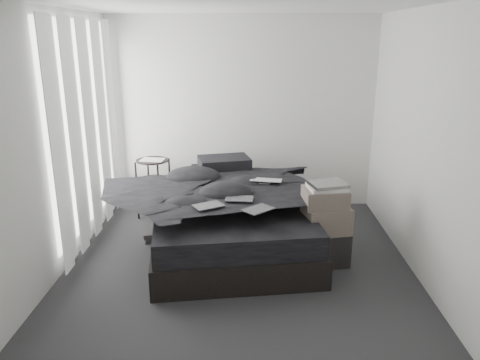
{
  "coord_description": "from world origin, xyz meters",
  "views": [
    {
      "loc": [
        0.11,
        -4.29,
        2.33
      ],
      "look_at": [
        0.0,
        0.8,
        0.75
      ],
      "focal_mm": 35.0,
      "sensor_mm": 36.0,
      "label": 1
    }
  ],
  "objects_px": {
    "bed": "(230,234)",
    "box_lower": "(323,246)",
    "side_stand": "(154,189)",
    "laptop": "(265,175)"
  },
  "relations": [
    {
      "from": "bed",
      "to": "box_lower",
      "type": "bearing_deg",
      "value": -29.1
    },
    {
      "from": "bed",
      "to": "side_stand",
      "type": "xyz_separation_m",
      "value": [
        -1.05,
        0.92,
        0.23
      ]
    },
    {
      "from": "bed",
      "to": "box_lower",
      "type": "xyz_separation_m",
      "value": [
        1.01,
        -0.38,
        0.03
      ]
    },
    {
      "from": "side_stand",
      "to": "box_lower",
      "type": "height_order",
      "value": "side_stand"
    },
    {
      "from": "bed",
      "to": "side_stand",
      "type": "bearing_deg",
      "value": 130.07
    },
    {
      "from": "bed",
      "to": "box_lower",
      "type": "distance_m",
      "value": 1.08
    },
    {
      "from": "bed",
      "to": "laptop",
      "type": "height_order",
      "value": "laptop"
    },
    {
      "from": "bed",
      "to": "side_stand",
      "type": "relative_size",
      "value": 2.91
    },
    {
      "from": "side_stand",
      "to": "laptop",
      "type": "bearing_deg",
      "value": -29.12
    },
    {
      "from": "laptop",
      "to": "bed",
      "type": "bearing_deg",
      "value": -154.5
    }
  ]
}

